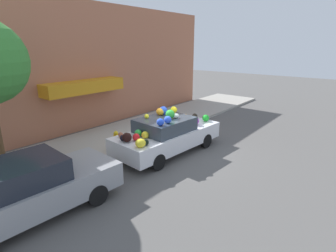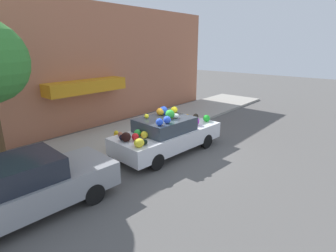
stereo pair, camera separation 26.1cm
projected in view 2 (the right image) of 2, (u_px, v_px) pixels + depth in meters
name	position (u px, v px, depth m)	size (l,w,h in m)	color
ground_plane	(165.00, 151.00, 10.33)	(60.00, 60.00, 0.00)	#565451
sidewalk_curb	(121.00, 135.00, 12.00)	(24.00, 3.20, 0.13)	#9E998E
building_facade	(88.00, 68.00, 12.51)	(18.00, 1.20, 5.94)	#B26B4C
fire_hydrant	(117.00, 139.00, 10.21)	(0.20, 0.20, 0.70)	gold
art_car	(167.00, 134.00, 9.99)	(4.54, 2.08, 1.72)	silver
parked_car_plain	(24.00, 187.00, 6.26)	(4.38, 1.93, 1.48)	gray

